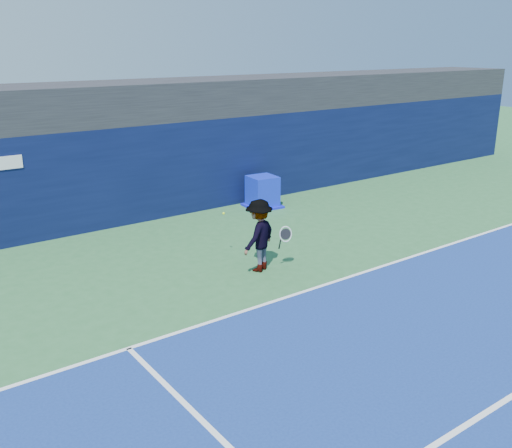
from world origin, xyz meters
name	(u,v)px	position (x,y,z in m)	size (l,w,h in m)	color
ground	(435,335)	(0.00, 0.00, 0.00)	(80.00, 80.00, 0.00)	#2D6536
baseline	(328,284)	(0.00, 3.00, 0.01)	(24.00, 0.10, 0.01)	white
stadium_band	(155,100)	(0.00, 11.50, 3.60)	(36.00, 3.00, 1.20)	black
back_wall_assembly	(172,167)	(0.00, 10.50, 1.50)	(36.00, 1.03, 3.00)	#091034
equipment_cart	(262,193)	(2.73, 9.20, 0.49)	(1.22, 1.22, 1.07)	#0E1FC4
tennis_player	(259,235)	(-0.78, 4.66, 0.90)	(1.42, 1.08, 1.80)	white
tennis_ball	(224,213)	(-0.98, 5.93, 1.20)	(0.06, 0.06, 0.06)	#C1E919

